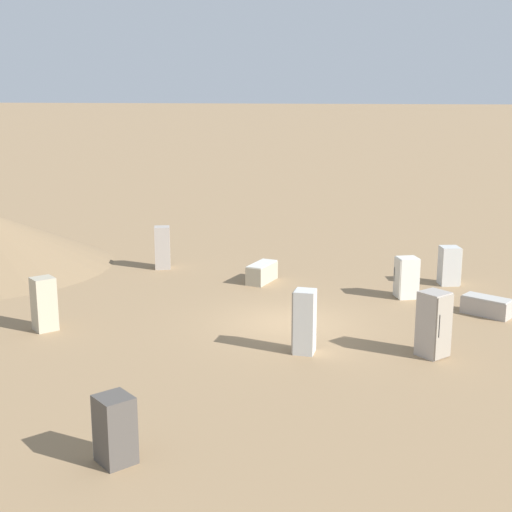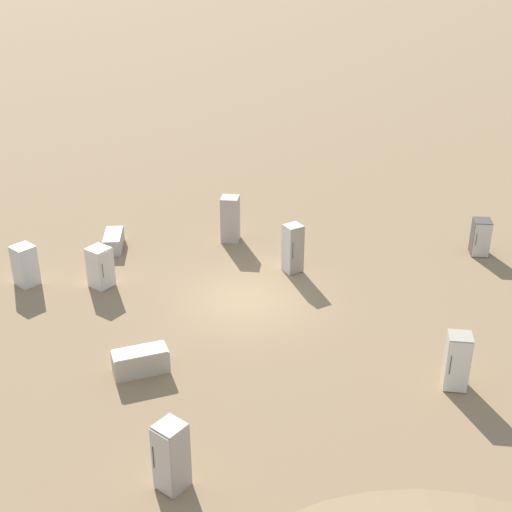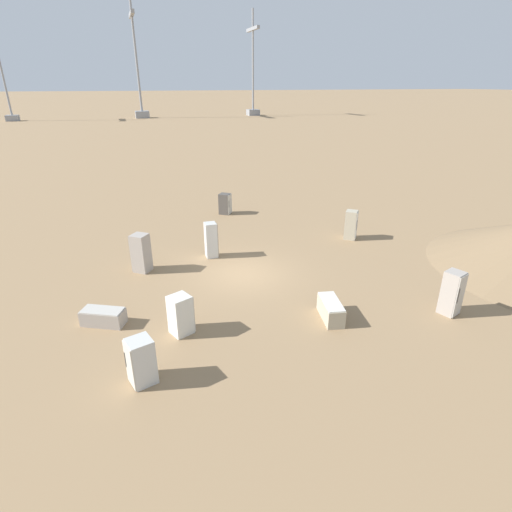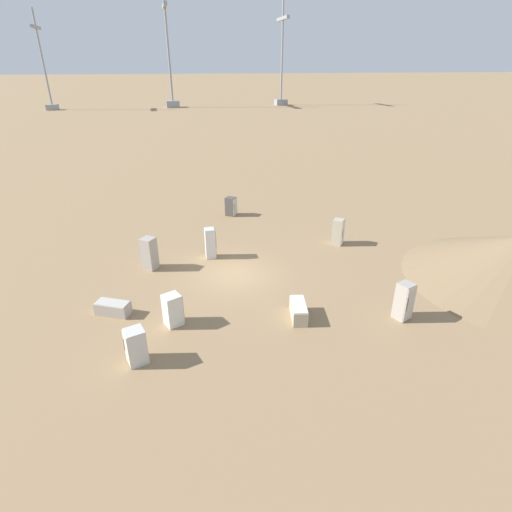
{
  "view_description": "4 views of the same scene",
  "coord_description": "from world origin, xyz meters",
  "px_view_note": "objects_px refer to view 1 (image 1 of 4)",
  "views": [
    {
      "loc": [
        -21.53,
        -4.32,
        7.24
      ],
      "look_at": [
        0.79,
        1.31,
        1.98
      ],
      "focal_mm": 50.0,
      "sensor_mm": 36.0,
      "label": 1
    },
    {
      "loc": [
        10.82,
        18.48,
        12.33
      ],
      "look_at": [
        -0.25,
        0.18,
        1.68
      ],
      "focal_mm": 50.0,
      "sensor_mm": 36.0,
      "label": 2
    },
    {
      "loc": [
        16.46,
        -4.85,
        8.38
      ],
      "look_at": [
        1.22,
        0.26,
        1.4
      ],
      "focal_mm": 28.0,
      "sensor_mm": 36.0,
      "label": 3
    },
    {
      "loc": [
        19.29,
        -3.47,
        10.58
      ],
      "look_at": [
        -0.51,
        1.38,
        0.74
      ],
      "focal_mm": 28.0,
      "sensor_mm": 36.0,
      "label": 4
    }
  ],
  "objects_px": {
    "discarded_fridge_1": "(487,306)",
    "discarded_fridge_4": "(44,304)",
    "discarded_fridge_0": "(450,266)",
    "discarded_fridge_8": "(304,322)",
    "discarded_fridge_2": "(162,247)",
    "discarded_fridge_7": "(115,429)",
    "discarded_fridge_3": "(434,324)",
    "discarded_fridge_5": "(406,278)",
    "discarded_fridge_6": "(262,273)"
  },
  "relations": [
    {
      "from": "discarded_fridge_3",
      "to": "discarded_fridge_4",
      "type": "xyz_separation_m",
      "value": [
        -0.62,
        11.8,
        -0.09
      ]
    },
    {
      "from": "discarded_fridge_1",
      "to": "discarded_fridge_0",
      "type": "bearing_deg",
      "value": -135.43
    },
    {
      "from": "discarded_fridge_4",
      "to": "discarded_fridge_1",
      "type": "bearing_deg",
      "value": -31.01
    },
    {
      "from": "discarded_fridge_1",
      "to": "discarded_fridge_4",
      "type": "height_order",
      "value": "discarded_fridge_4"
    },
    {
      "from": "discarded_fridge_0",
      "to": "discarded_fridge_3",
      "type": "bearing_deg",
      "value": -20.76
    },
    {
      "from": "discarded_fridge_0",
      "to": "discarded_fridge_2",
      "type": "bearing_deg",
      "value": -105.81
    },
    {
      "from": "discarded_fridge_4",
      "to": "discarded_fridge_7",
      "type": "distance_m",
      "value": 9.05
    },
    {
      "from": "discarded_fridge_0",
      "to": "discarded_fridge_4",
      "type": "height_order",
      "value": "discarded_fridge_4"
    },
    {
      "from": "discarded_fridge_7",
      "to": "discarded_fridge_8",
      "type": "height_order",
      "value": "discarded_fridge_8"
    },
    {
      "from": "discarded_fridge_5",
      "to": "discarded_fridge_4",
      "type": "bearing_deg",
      "value": 97.74
    },
    {
      "from": "discarded_fridge_6",
      "to": "discarded_fridge_8",
      "type": "distance_m",
      "value": 7.95
    },
    {
      "from": "discarded_fridge_1",
      "to": "discarded_fridge_6",
      "type": "relative_size",
      "value": 1.01
    },
    {
      "from": "discarded_fridge_2",
      "to": "discarded_fridge_4",
      "type": "bearing_deg",
      "value": -114.33
    },
    {
      "from": "discarded_fridge_7",
      "to": "discarded_fridge_8",
      "type": "distance_m",
      "value": 7.48
    },
    {
      "from": "discarded_fridge_4",
      "to": "discarded_fridge_5",
      "type": "height_order",
      "value": "discarded_fridge_4"
    },
    {
      "from": "discarded_fridge_4",
      "to": "discarded_fridge_3",
      "type": "bearing_deg",
      "value": -48.17
    },
    {
      "from": "discarded_fridge_0",
      "to": "discarded_fridge_1",
      "type": "distance_m",
      "value": 3.95
    },
    {
      "from": "discarded_fridge_3",
      "to": "discarded_fridge_2",
      "type": "bearing_deg",
      "value": -86.79
    },
    {
      "from": "discarded_fridge_1",
      "to": "discarded_fridge_3",
      "type": "xyz_separation_m",
      "value": [
        -4.35,
        1.72,
        0.62
      ]
    },
    {
      "from": "discarded_fridge_1",
      "to": "discarded_fridge_6",
      "type": "bearing_deg",
      "value": -78.77
    },
    {
      "from": "discarded_fridge_1",
      "to": "discarded_fridge_7",
      "type": "xyz_separation_m",
      "value": [
        -12.01,
        7.84,
        0.4
      ]
    },
    {
      "from": "discarded_fridge_5",
      "to": "discarded_fridge_0",
      "type": "bearing_deg",
      "value": -57.39
    },
    {
      "from": "discarded_fridge_5",
      "to": "discarded_fridge_2",
      "type": "bearing_deg",
      "value": 55.69
    },
    {
      "from": "discarded_fridge_4",
      "to": "discarded_fridge_7",
      "type": "height_order",
      "value": "discarded_fridge_4"
    },
    {
      "from": "discarded_fridge_7",
      "to": "discarded_fridge_2",
      "type": "bearing_deg",
      "value": 55.11
    },
    {
      "from": "discarded_fridge_3",
      "to": "discarded_fridge_6",
      "type": "bearing_deg",
      "value": -97.21
    },
    {
      "from": "discarded_fridge_2",
      "to": "discarded_fridge_7",
      "type": "height_order",
      "value": "discarded_fridge_2"
    },
    {
      "from": "discarded_fridge_1",
      "to": "discarded_fridge_2",
      "type": "bearing_deg",
      "value": -78.14
    },
    {
      "from": "discarded_fridge_0",
      "to": "discarded_fridge_8",
      "type": "bearing_deg",
      "value": -42.16
    },
    {
      "from": "discarded_fridge_3",
      "to": "discarded_fridge_6",
      "type": "xyz_separation_m",
      "value": [
        6.7,
        6.59,
        -0.56
      ]
    },
    {
      "from": "discarded_fridge_7",
      "to": "discarded_fridge_3",
      "type": "bearing_deg",
      "value": -1.61
    },
    {
      "from": "discarded_fridge_2",
      "to": "discarded_fridge_6",
      "type": "bearing_deg",
      "value": -34.26
    },
    {
      "from": "discarded_fridge_6",
      "to": "discarded_fridge_1",
      "type": "bearing_deg",
      "value": -4.33
    },
    {
      "from": "discarded_fridge_4",
      "to": "discarded_fridge_5",
      "type": "xyz_separation_m",
      "value": [
        6.46,
        -10.81,
        -0.1
      ]
    },
    {
      "from": "discarded_fridge_4",
      "to": "discarded_fridge_6",
      "type": "relative_size",
      "value": 0.99
    },
    {
      "from": "discarded_fridge_1",
      "to": "discarded_fridge_6",
      "type": "distance_m",
      "value": 8.64
    },
    {
      "from": "discarded_fridge_1",
      "to": "discarded_fridge_5",
      "type": "relative_size",
      "value": 1.16
    },
    {
      "from": "discarded_fridge_3",
      "to": "discarded_fridge_8",
      "type": "distance_m",
      "value": 3.62
    },
    {
      "from": "discarded_fridge_0",
      "to": "discarded_fridge_1",
      "type": "relative_size",
      "value": 0.87
    },
    {
      "from": "discarded_fridge_0",
      "to": "discarded_fridge_8",
      "type": "relative_size",
      "value": 0.81
    },
    {
      "from": "discarded_fridge_0",
      "to": "discarded_fridge_5",
      "type": "height_order",
      "value": "discarded_fridge_0"
    },
    {
      "from": "discarded_fridge_3",
      "to": "discarded_fridge_8",
      "type": "xyz_separation_m",
      "value": [
        -0.63,
        3.57,
        -0.01
      ]
    },
    {
      "from": "discarded_fridge_3",
      "to": "discarded_fridge_7",
      "type": "xyz_separation_m",
      "value": [
        -7.66,
        6.12,
        -0.23
      ]
    },
    {
      "from": "discarded_fridge_1",
      "to": "discarded_fridge_3",
      "type": "bearing_deg",
      "value": 5.47
    },
    {
      "from": "discarded_fridge_2",
      "to": "discarded_fridge_7",
      "type": "distance_m",
      "value": 16.33
    },
    {
      "from": "discarded_fridge_8",
      "to": "discarded_fridge_6",
      "type": "bearing_deg",
      "value": 22.55
    },
    {
      "from": "discarded_fridge_4",
      "to": "discarded_fridge_5",
      "type": "relative_size",
      "value": 1.13
    },
    {
      "from": "discarded_fridge_1",
      "to": "discarded_fridge_4",
      "type": "distance_m",
      "value": 14.42
    },
    {
      "from": "discarded_fridge_3",
      "to": "discarded_fridge_5",
      "type": "xyz_separation_m",
      "value": [
        5.84,
        0.99,
        -0.19
      ]
    },
    {
      "from": "discarded_fridge_2",
      "to": "discarded_fridge_7",
      "type": "xyz_separation_m",
      "value": [
        -15.52,
        -5.07,
        -0.19
      ]
    }
  ]
}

